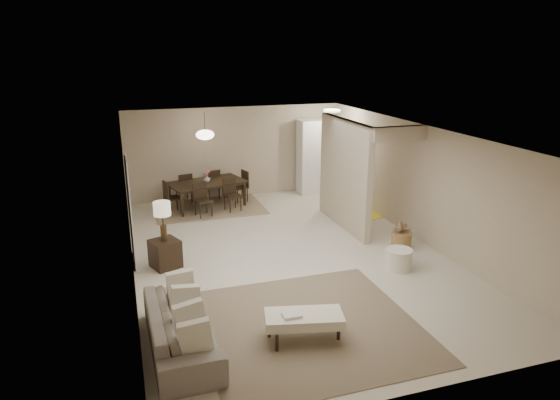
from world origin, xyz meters
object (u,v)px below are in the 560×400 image
object	(u,v)px
ottoman_bench	(304,319)
round_pouf	(399,259)
sofa	(181,328)
wicker_basket	(401,241)
side_table	(165,254)
pantry_cabinet	(319,156)
dining_table	(208,195)

from	to	relation	value
ottoman_bench	round_pouf	bearing A→B (deg)	46.50
sofa	wicker_basket	distance (m)	5.33
round_pouf	wicker_basket	bearing A→B (deg)	56.52
side_table	pantry_cabinet	bearing A→B (deg)	40.02
sofa	wicker_basket	bearing A→B (deg)	-66.16
dining_table	pantry_cabinet	bearing A→B (deg)	-5.91
side_table	dining_table	distance (m)	3.76
pantry_cabinet	sofa	distance (m)	8.37
round_pouf	ottoman_bench	bearing A→B (deg)	-146.51
sofa	side_table	world-z (taller)	sofa
sofa	ottoman_bench	bearing A→B (deg)	-101.27
ottoman_bench	round_pouf	xyz separation A→B (m)	(2.55, 1.68, -0.12)
side_table	round_pouf	distance (m)	4.44
wicker_basket	dining_table	bearing A→B (deg)	129.52
pantry_cabinet	wicker_basket	size ratio (longest dim) A/B	5.05
side_table	wicker_basket	xyz separation A→B (m)	(4.77, -0.58, -0.09)
wicker_basket	sofa	bearing A→B (deg)	-154.91
pantry_cabinet	side_table	size ratio (longest dim) A/B	3.89
pantry_cabinet	side_table	world-z (taller)	pantry_cabinet
ottoman_bench	side_table	world-z (taller)	side_table
sofa	round_pouf	bearing A→B (deg)	-73.19
sofa	round_pouf	size ratio (longest dim) A/B	4.29
ottoman_bench	round_pouf	distance (m)	3.05
dining_table	ottoman_bench	bearing A→B (deg)	-102.66
pantry_cabinet	dining_table	distance (m)	3.44
sofa	round_pouf	xyz separation A→B (m)	(4.24, 1.38, -0.12)
pantry_cabinet	round_pouf	size ratio (longest dim) A/B	4.18
wicker_basket	dining_table	distance (m)	5.26
wicker_basket	dining_table	size ratio (longest dim) A/B	0.21
dining_table	side_table	bearing A→B (deg)	-126.86
sofa	ottoman_bench	size ratio (longest dim) A/B	1.80
sofa	side_table	xyz separation A→B (m)	(0.05, 2.83, -0.04)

